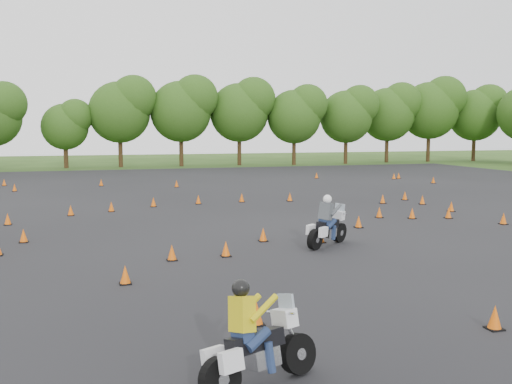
# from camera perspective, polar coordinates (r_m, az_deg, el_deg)

# --- Properties ---
(ground) EXTENTS (140.00, 140.00, 0.00)m
(ground) POSITION_cam_1_polar(r_m,az_deg,el_deg) (20.63, 3.20, -4.48)
(ground) COLOR #2D5119
(ground) RESTS_ON ground
(asphalt_pad) EXTENTS (62.00, 62.00, 0.00)m
(asphalt_pad) POSITION_cam_1_polar(r_m,az_deg,el_deg) (26.28, -1.25, -2.13)
(asphalt_pad) COLOR black
(asphalt_pad) RESTS_ON ground
(treeline) EXTENTS (87.30, 32.29, 10.58)m
(treeline) POSITION_cam_1_polar(r_m,az_deg,el_deg) (54.87, -5.90, 7.09)
(treeline) COLOR #2A4C15
(treeline) RESTS_ON ground
(traffic_cones) EXTENTS (36.86, 33.53, 0.45)m
(traffic_cones) POSITION_cam_1_polar(r_m,az_deg,el_deg) (25.75, -3.01, -1.81)
(traffic_cones) COLOR #E45B09
(traffic_cones) RESTS_ON asphalt_pad
(rider_grey) EXTENTS (2.22, 1.87, 1.73)m
(rider_grey) POSITION_cam_1_polar(r_m,az_deg,el_deg) (18.96, 7.13, -2.81)
(rider_grey) COLOR #464A4E
(rider_grey) RESTS_ON ground
(rider_yellow) EXTENTS (2.21, 1.40, 1.64)m
(rider_yellow) POSITION_cam_1_polar(r_m,az_deg,el_deg) (8.67, 0.78, -14.13)
(rider_yellow) COLOR gold
(rider_yellow) RESTS_ON ground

